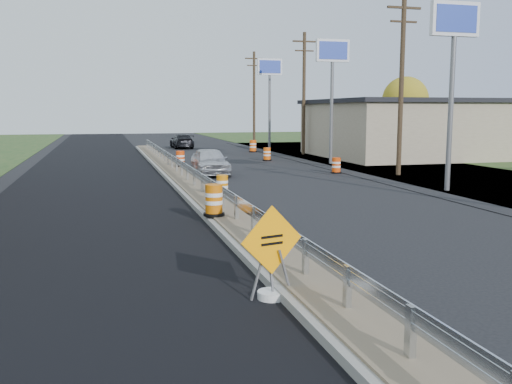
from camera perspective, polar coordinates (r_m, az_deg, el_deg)
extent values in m
plane|color=black|center=(19.05, -3.33, -2.28)|extent=(140.00, 140.00, 0.00)
cube|color=black|center=(28.56, -16.20, 0.91)|extent=(7.20, 120.00, 0.01)
cube|color=gray|center=(26.83, -6.85, 0.91)|extent=(1.60, 55.00, 0.18)
cube|color=brown|center=(26.82, -6.85, 1.15)|extent=(1.25, 55.00, 0.05)
cube|color=silver|center=(7.94, 15.21, -13.28)|extent=(0.10, 0.15, 0.70)
cube|color=silver|center=(9.61, 9.13, -9.28)|extent=(0.10, 0.15, 0.70)
cube|color=silver|center=(11.39, 4.98, -6.44)|extent=(0.10, 0.15, 0.70)
cube|color=silver|center=(13.24, 2.00, -4.35)|extent=(0.10, 0.15, 0.70)
cube|color=silver|center=(15.12, -0.24, -2.77)|extent=(0.10, 0.15, 0.70)
cube|color=silver|center=(17.03, -1.97, -1.54)|extent=(0.10, 0.15, 0.70)
cube|color=silver|center=(18.96, -3.35, -0.55)|extent=(0.10, 0.15, 0.70)
cube|color=silver|center=(20.90, -4.47, 0.25)|extent=(0.10, 0.15, 0.70)
cube|color=silver|center=(22.85, -5.41, 0.91)|extent=(0.10, 0.15, 0.70)
cube|color=silver|center=(24.81, -6.19, 1.47)|extent=(0.10, 0.15, 0.70)
cube|color=silver|center=(26.78, -6.86, 1.95)|extent=(0.10, 0.15, 0.70)
cube|color=silver|center=(28.75, -7.44, 2.36)|extent=(0.10, 0.15, 0.70)
cube|color=silver|center=(30.72, -7.95, 2.72)|extent=(0.10, 0.15, 0.70)
cube|color=silver|center=(32.70, -8.39, 3.04)|extent=(0.10, 0.15, 0.70)
cube|color=silver|center=(34.68, -8.79, 3.31)|extent=(0.10, 0.15, 0.70)
cube|color=silver|center=(36.66, -9.14, 3.56)|extent=(0.10, 0.15, 0.70)
cube|color=silver|center=(38.64, -9.45, 3.79)|extent=(0.10, 0.15, 0.70)
cube|color=silver|center=(40.63, -9.74, 3.99)|extent=(0.10, 0.15, 0.70)
cube|color=silver|center=(42.61, -10.00, 4.17)|extent=(0.10, 0.15, 0.70)
cube|color=silver|center=(44.60, -10.23, 4.34)|extent=(0.10, 0.15, 0.70)
cube|color=silver|center=(46.59, -10.45, 4.49)|extent=(0.10, 0.15, 0.70)
cube|color=silver|center=(48.58, -10.65, 4.63)|extent=(0.10, 0.15, 0.70)
cube|color=silver|center=(50.57, -10.83, 4.76)|extent=(0.10, 0.15, 0.70)
cube|color=silver|center=(27.74, -7.17, 2.57)|extent=(0.04, 46.00, 0.34)
cube|color=silver|center=(27.75, -7.17, 2.41)|extent=(0.06, 46.00, 0.03)
cube|color=silver|center=(27.73, -7.17, 2.74)|extent=(0.06, 46.00, 0.03)
cube|color=tan|center=(45.70, 17.86, 5.95)|extent=(18.00, 12.00, 4.00)
cube|color=black|center=(45.68, 17.97, 8.60)|extent=(18.50, 12.50, 0.30)
cube|color=black|center=(41.54, 7.36, 5.54)|extent=(0.08, 7.20, 2.20)
cylinder|color=slate|center=(25.70, 18.88, 7.62)|extent=(0.22, 0.22, 6.80)
cube|color=white|center=(25.98, 19.28, 16.02)|extent=(2.20, 0.25, 1.40)
cube|color=#263FB2|center=(25.98, 19.28, 16.02)|extent=(1.90, 0.30, 1.10)
cylinder|color=slate|center=(37.21, 7.56, 8.01)|extent=(0.22, 0.22, 6.80)
cube|color=white|center=(37.40, 7.67, 13.84)|extent=(2.20, 0.25, 1.40)
cube|color=#263FB2|center=(37.40, 7.67, 13.84)|extent=(1.90, 0.30, 1.10)
cylinder|color=slate|center=(50.42, 1.37, 8.09)|extent=(0.22, 0.22, 6.80)
cube|color=white|center=(50.56, 1.38, 12.40)|extent=(2.20, 0.25, 1.40)
cube|color=#263FB2|center=(50.56, 1.38, 12.40)|extent=(1.90, 0.30, 1.10)
cylinder|color=#473523|center=(31.37, 14.33, 10.19)|extent=(0.26, 0.26, 9.40)
cube|color=#473523|center=(31.78, 14.59, 17.41)|extent=(1.90, 0.12, 0.12)
cube|color=#473523|center=(31.67, 14.55, 16.17)|extent=(1.50, 0.10, 0.10)
cylinder|color=#473523|center=(45.05, 4.81, 9.72)|extent=(0.26, 0.26, 9.40)
cube|color=#473523|center=(45.34, 4.87, 14.78)|extent=(1.90, 0.12, 0.12)
cube|color=#473523|center=(45.26, 4.86, 13.90)|extent=(1.50, 0.10, 0.10)
cylinder|color=#473523|center=(59.37, -0.19, 9.36)|extent=(0.26, 0.26, 9.40)
cube|color=#473523|center=(59.59, -0.19, 13.21)|extent=(1.90, 0.12, 0.12)
cube|color=#473523|center=(59.53, -0.19, 12.54)|extent=(1.50, 0.10, 0.10)
cylinder|color=#473523|center=(60.27, 14.60, 6.08)|extent=(0.36, 0.36, 3.08)
sphere|color=gold|center=(60.25, 14.70, 8.94)|extent=(4.62, 4.62, 4.62)
cylinder|color=white|center=(10.66, 1.57, -10.27)|extent=(0.53, 0.53, 0.15)
cube|color=slate|center=(10.47, 0.18, -8.33)|extent=(0.31, 0.11, 0.91)
cube|color=slate|center=(10.62, 2.96, -8.11)|extent=(0.31, 0.11, 0.91)
cube|color=slate|center=(10.58, 1.50, -8.15)|extent=(0.10, 0.24, 0.93)
cube|color=#FF9905|center=(10.38, 1.59, -4.82)|extent=(1.24, 0.35, 1.27)
cube|color=black|center=(10.34, 1.63, -4.49)|extent=(0.44, 0.12, 0.05)
cube|color=black|center=(10.37, 1.62, -5.20)|extent=(0.44, 0.12, 0.05)
cylinder|color=black|center=(17.64, -4.22, -2.22)|extent=(0.66, 0.66, 0.09)
cylinder|color=#D66609|center=(17.56, -4.24, -0.74)|extent=(0.53, 0.53, 0.92)
cylinder|color=white|center=(17.54, -4.24, -0.24)|extent=(0.54, 0.54, 0.12)
cylinder|color=white|center=(17.58, -4.23, -1.02)|extent=(0.54, 0.54, 0.12)
cylinder|color=black|center=(21.74, -3.39, -0.27)|extent=(0.54, 0.54, 0.07)
cylinder|color=orange|center=(21.68, -3.39, 0.72)|extent=(0.43, 0.43, 0.76)
cylinder|color=white|center=(21.67, -3.40, 1.05)|extent=(0.44, 0.44, 0.10)
cylinder|color=white|center=(21.69, -3.39, 0.53)|extent=(0.44, 0.44, 0.10)
cylinder|color=black|center=(33.38, -7.56, 2.62)|extent=(0.61, 0.61, 0.08)
cylinder|color=#E53F09|center=(33.34, -7.58, 3.35)|extent=(0.49, 0.49, 0.86)
cylinder|color=white|center=(33.33, -7.58, 3.60)|extent=(0.50, 0.50, 0.11)
cylinder|color=white|center=(33.35, -7.57, 3.21)|extent=(0.50, 0.50, 0.11)
cylinder|color=black|center=(31.89, 8.01, 1.94)|extent=(0.59, 0.59, 0.08)
cylinder|color=#E74309|center=(31.85, 8.03, 2.68)|extent=(0.47, 0.47, 0.83)
cylinder|color=white|center=(31.84, 8.03, 2.93)|extent=(0.49, 0.49, 0.11)
cylinder|color=white|center=(31.86, 8.02, 2.54)|extent=(0.49, 0.49, 0.11)
cylinder|color=black|center=(39.52, 1.11, 3.21)|extent=(0.62, 0.62, 0.08)
cylinder|color=#FA590A|center=(39.49, 1.11, 3.83)|extent=(0.49, 0.49, 0.86)
cylinder|color=white|center=(39.48, 1.11, 4.04)|extent=(0.51, 0.51, 0.11)
cylinder|color=white|center=(39.49, 1.11, 3.71)|extent=(0.51, 0.51, 0.11)
cylinder|color=black|center=(47.82, -0.31, 4.07)|extent=(0.68, 0.68, 0.09)
cylinder|color=#FF560A|center=(47.79, -0.31, 4.64)|extent=(0.55, 0.55, 0.95)
cylinder|color=white|center=(47.78, -0.31, 4.83)|extent=(0.56, 0.56, 0.12)
cylinder|color=white|center=(47.80, -0.31, 4.53)|extent=(0.56, 0.56, 0.12)
imported|color=silver|center=(30.92, -4.62, 3.08)|extent=(1.73, 4.27, 1.45)
imported|color=black|center=(53.16, -7.43, 5.06)|extent=(1.82, 4.47, 1.30)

